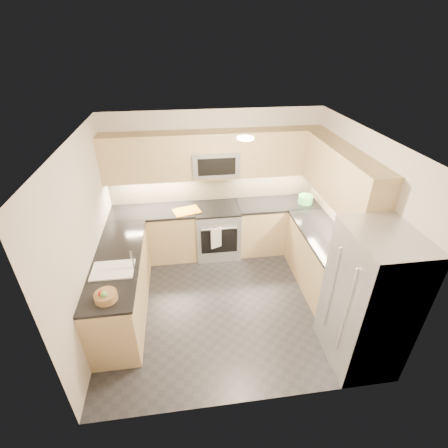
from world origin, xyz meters
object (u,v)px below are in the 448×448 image
utensil_bowl (306,199)px  microwave (215,162)px  cutting_board (187,211)px  gas_range (217,231)px  refrigerator (368,301)px  fruit_basket (106,296)px

utensil_bowl → microwave: bearing=173.5°
microwave → cutting_board: bearing=-158.3°
gas_range → refrigerator: refrigerator is taller
cutting_board → utensil_bowl: bearing=0.8°
refrigerator → cutting_board: (-1.97, 2.34, 0.05)m
gas_range → microwave: microwave is taller
fruit_basket → refrigerator: bearing=-7.4°
utensil_bowl → cutting_board: 2.08m
cutting_board → microwave: bearing=21.7°
microwave → cutting_board: 0.94m
microwave → refrigerator: (1.45, -2.55, -0.80)m
microwave → fruit_basket: bearing=-124.5°
microwave → fruit_basket: (-1.49, -2.17, -0.71)m
cutting_board → fruit_basket: (-0.97, -1.96, 0.04)m
utensil_bowl → cutting_board: size_ratio=0.58×
refrigerator → utensil_bowl: 2.38m
gas_range → utensil_bowl: 1.66m
utensil_bowl → fruit_basket: bearing=-146.9°
microwave → refrigerator: 3.04m
microwave → utensil_bowl: microwave is taller
cutting_board → refrigerator: bearing=-50.0°
gas_range → fruit_basket: fruit_basket is taller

